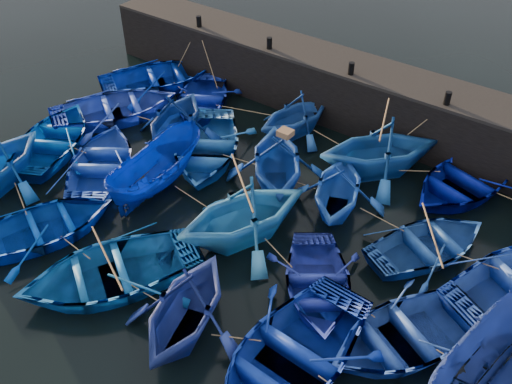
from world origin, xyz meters
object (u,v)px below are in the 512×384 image
Objects in this scene: boat_8 at (205,147)px; wooden_crate at (285,133)px; boat_0 at (160,77)px; boat_13 at (54,139)px.

wooden_crate is (3.58, 0.25, 1.90)m from boat_8.
boat_0 is at bearing 162.03° from wooden_crate.
boat_8 is 1.05× the size of boat_13.
boat_0 is 1.04× the size of boat_8.
boat_0 is 6.35m from boat_13.
wooden_crate is at bearing -28.25° from boat_8.
wooden_crate is (9.08, -2.95, 1.87)m from boat_0.
boat_8 is (5.51, -3.20, -0.02)m from boat_0.
boat_13 is at bearing 178.42° from boat_8.
boat_8 is 6.18m from boat_13.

